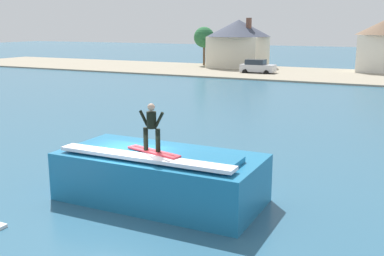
% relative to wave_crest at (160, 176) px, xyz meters
% --- Properties ---
extents(ground_plane, '(260.00, 260.00, 0.00)m').
position_rel_wave_crest_xyz_m(ground_plane, '(-0.83, -0.65, -0.90)').
color(ground_plane, '#2D5A74').
extents(wave_crest, '(7.05, 3.36, 1.91)m').
position_rel_wave_crest_xyz_m(wave_crest, '(0.00, 0.00, 0.00)').
color(wave_crest, '#1C6B9A').
rests_on(wave_crest, ground_plane).
extents(surfboard, '(2.18, 0.92, 0.06)m').
position_rel_wave_crest_xyz_m(surfboard, '(0.11, -0.59, 1.04)').
color(surfboard, '#D8333F').
rests_on(surfboard, wave_crest).
extents(surfer, '(0.94, 0.32, 1.59)m').
position_rel_wave_crest_xyz_m(surfer, '(0.06, -0.60, 1.95)').
color(surfer, black).
rests_on(surfer, surfboard).
extents(shoreline_bank, '(120.00, 17.06, 0.18)m').
position_rel_wave_crest_xyz_m(shoreline_bank, '(-0.83, 45.11, -0.81)').
color(shoreline_bank, gray).
rests_on(shoreline_bank, ground_plane).
extents(car_near_shore, '(4.30, 2.22, 1.86)m').
position_rel_wave_crest_xyz_m(car_near_shore, '(-10.63, 43.28, 0.05)').
color(car_near_shore, silver).
rests_on(car_near_shore, ground_plane).
extents(house_with_chimney, '(9.10, 9.10, 7.09)m').
position_rel_wave_crest_xyz_m(house_with_chimney, '(-15.71, 49.88, 2.99)').
color(house_with_chimney, beige).
rests_on(house_with_chimney, ground_plane).
extents(house_small_cottage, '(7.34, 7.34, 6.79)m').
position_rel_wave_crest_xyz_m(house_small_cottage, '(3.45, 51.68, 2.83)').
color(house_small_cottage, silver).
rests_on(house_small_cottage, ground_plane).
extents(tree_short_bushy, '(3.06, 3.06, 5.87)m').
position_rel_wave_crest_xyz_m(tree_short_bushy, '(-21.37, 50.46, 3.42)').
color(tree_short_bushy, brown).
rests_on(tree_short_bushy, ground_plane).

